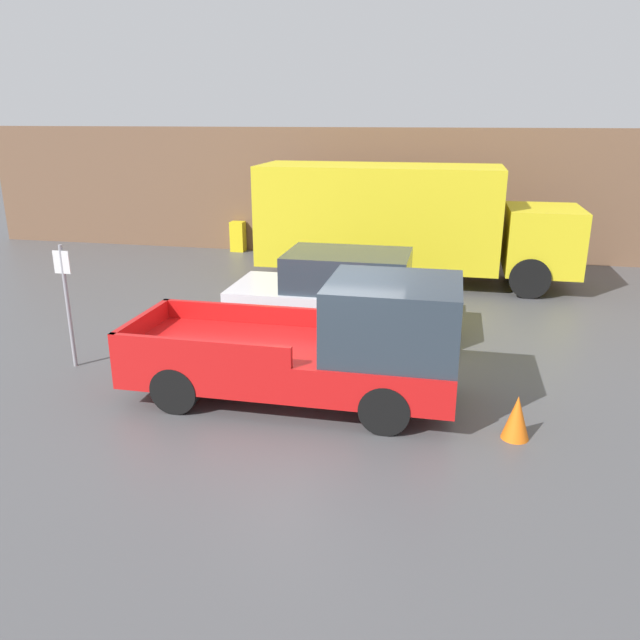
{
  "coord_description": "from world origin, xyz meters",
  "views": [
    {
      "loc": [
        1.93,
        -8.88,
        4.33
      ],
      "look_at": [
        -0.18,
        1.0,
        1.01
      ],
      "focal_mm": 35.0,
      "sensor_mm": 36.0,
      "label": 1
    }
  ],
  "objects_px": {
    "car": "(343,291)",
    "traffic_cone": "(517,417)",
    "parking_sign": "(67,299)",
    "pickup_truck": "(326,346)",
    "newspaper_box": "(238,236)",
    "delivery_truck": "(402,220)"
  },
  "relations": [
    {
      "from": "pickup_truck",
      "to": "car",
      "type": "relative_size",
      "value": 1.13
    },
    {
      "from": "newspaper_box",
      "to": "traffic_cone",
      "type": "relative_size",
      "value": 1.53
    },
    {
      "from": "car",
      "to": "delivery_truck",
      "type": "height_order",
      "value": "delivery_truck"
    },
    {
      "from": "car",
      "to": "traffic_cone",
      "type": "xyz_separation_m",
      "value": [
        3.19,
        -4.1,
        -0.52
      ]
    },
    {
      "from": "car",
      "to": "pickup_truck",
      "type": "bearing_deg",
      "value": -84.4
    },
    {
      "from": "traffic_cone",
      "to": "pickup_truck",
      "type": "bearing_deg",
      "value": 167.32
    },
    {
      "from": "pickup_truck",
      "to": "traffic_cone",
      "type": "xyz_separation_m",
      "value": [
        2.85,
        -0.64,
        -0.61
      ]
    },
    {
      "from": "pickup_truck",
      "to": "car",
      "type": "height_order",
      "value": "pickup_truck"
    },
    {
      "from": "parking_sign",
      "to": "newspaper_box",
      "type": "distance_m",
      "value": 10.26
    },
    {
      "from": "parking_sign",
      "to": "traffic_cone",
      "type": "relative_size",
      "value": 3.45
    },
    {
      "from": "pickup_truck",
      "to": "delivery_truck",
      "type": "height_order",
      "value": "delivery_truck"
    },
    {
      "from": "delivery_truck",
      "to": "traffic_cone",
      "type": "relative_size",
      "value": 12.94
    },
    {
      "from": "car",
      "to": "traffic_cone",
      "type": "height_order",
      "value": "car"
    },
    {
      "from": "pickup_truck",
      "to": "newspaper_box",
      "type": "bearing_deg",
      "value": 115.84
    },
    {
      "from": "pickup_truck",
      "to": "parking_sign",
      "type": "xyz_separation_m",
      "value": [
        -4.75,
        0.47,
        0.33
      ]
    },
    {
      "from": "parking_sign",
      "to": "traffic_cone",
      "type": "height_order",
      "value": "parking_sign"
    },
    {
      "from": "pickup_truck",
      "to": "traffic_cone",
      "type": "distance_m",
      "value": 2.99
    },
    {
      "from": "car",
      "to": "newspaper_box",
      "type": "height_order",
      "value": "car"
    },
    {
      "from": "car",
      "to": "newspaper_box",
      "type": "xyz_separation_m",
      "value": [
        -4.84,
        7.23,
        -0.35
      ]
    },
    {
      "from": "car",
      "to": "traffic_cone",
      "type": "distance_m",
      "value": 5.22
    },
    {
      "from": "traffic_cone",
      "to": "delivery_truck",
      "type": "bearing_deg",
      "value": 105.59
    },
    {
      "from": "pickup_truck",
      "to": "traffic_cone",
      "type": "height_order",
      "value": "pickup_truck"
    }
  ]
}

